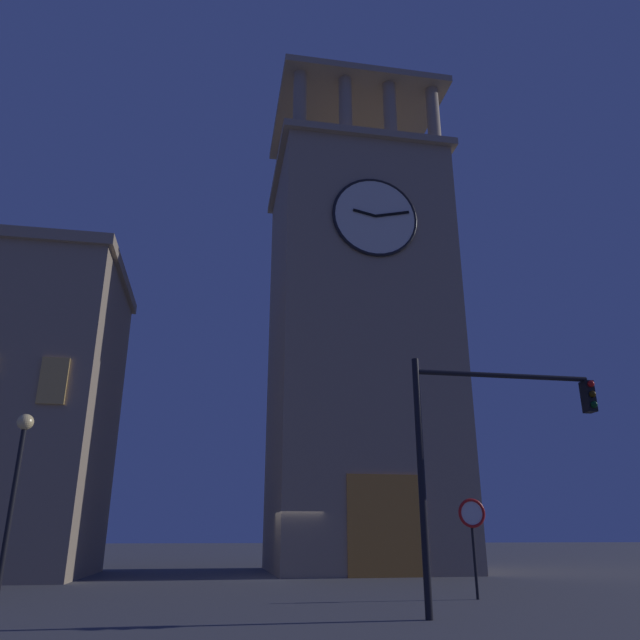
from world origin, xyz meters
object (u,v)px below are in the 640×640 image
(traffic_signal_near, at_px, (483,434))
(no_horn_sign, at_px, (472,520))
(clocktower, at_px, (357,343))
(street_lamp, at_px, (18,466))

(traffic_signal_near, xyz_separation_m, no_horn_sign, (-1.14, -3.61, -1.77))
(clocktower, distance_m, traffic_signal_near, 17.96)
(street_lamp, bearing_deg, clocktower, -136.98)
(traffic_signal_near, distance_m, street_lamp, 12.20)
(street_lamp, xyz_separation_m, no_horn_sign, (-12.30, 1.31, -1.36))
(traffic_signal_near, height_order, street_lamp, traffic_signal_near)
(street_lamp, distance_m, no_horn_sign, 12.44)
(street_lamp, height_order, no_horn_sign, street_lamp)
(clocktower, relative_size, street_lamp, 5.80)
(traffic_signal_near, bearing_deg, no_horn_sign, -107.59)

